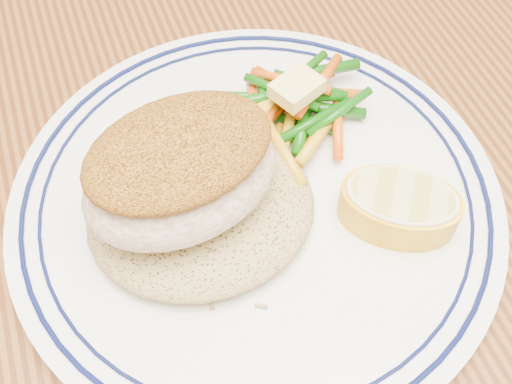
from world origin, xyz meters
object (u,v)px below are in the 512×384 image
object	(u,v)px
dining_table	(230,254)
fish_fillet	(180,171)
rice_pilaf	(201,207)
vegetable_pile	(292,108)
plate	(256,202)
lemon_wedge	(399,206)

from	to	relation	value
dining_table	fish_fillet	distance (m)	0.16
rice_pilaf	vegetable_pile	xyz separation A→B (m)	(0.08, 0.05, 0.00)
plate	rice_pilaf	size ratio (longest dim) A/B	2.24
rice_pilaf	lemon_wedge	xyz separation A→B (m)	(0.10, -0.04, 0.00)
plate	lemon_wedge	distance (m)	0.08
plate	vegetable_pile	distance (m)	0.07
vegetable_pile	lemon_wedge	distance (m)	0.09
dining_table	fish_fillet	world-z (taller)	fish_fillet
fish_fillet	vegetable_pile	world-z (taller)	fish_fillet
rice_pilaf	vegetable_pile	bearing A→B (deg)	33.99
lemon_wedge	rice_pilaf	bearing A→B (deg)	159.63
dining_table	rice_pilaf	world-z (taller)	rice_pilaf
dining_table	vegetable_pile	world-z (taller)	vegetable_pile
lemon_wedge	fish_fillet	bearing A→B (deg)	159.59
fish_fillet	plate	bearing A→B (deg)	1.07
dining_table	lemon_wedge	world-z (taller)	lemon_wedge
plate	vegetable_pile	bearing A→B (deg)	48.78
rice_pilaf	plate	bearing A→B (deg)	6.26
rice_pilaf	fish_fillet	world-z (taller)	fish_fillet
fish_fillet	lemon_wedge	bearing A→B (deg)	-20.41
plate	rice_pilaf	distance (m)	0.04
vegetable_pile	lemon_wedge	xyz separation A→B (m)	(0.03, -0.09, 0.00)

